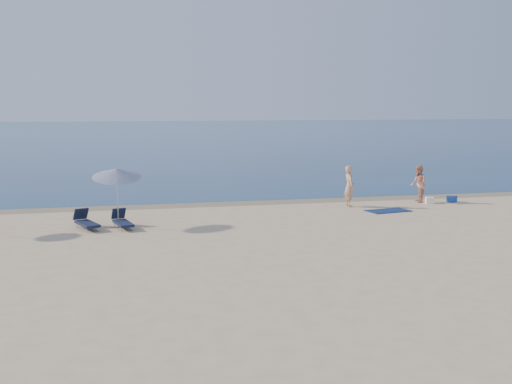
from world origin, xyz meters
TOP-DOWN VIEW (x-y plane):
  - sea at (0.00, 100.00)m, footprint 240.00×160.00m
  - wet_sand_strip at (0.00, 19.40)m, footprint 240.00×1.60m
  - person_left at (2.65, 17.29)m, footprint 0.46×0.70m
  - person_right at (6.42, 17.73)m, footprint 0.91×1.04m
  - beach_towel at (3.87, 15.61)m, footprint 2.06×1.38m
  - white_bag at (6.77, 17.23)m, footprint 0.43×0.39m
  - blue_cooler at (8.07, 17.41)m, footprint 0.51×0.43m
  - umbrella_near at (-7.99, 14.73)m, footprint 1.95×1.97m
  - lounger_left at (-9.20, 14.40)m, footprint 1.09×1.75m
  - lounger_right at (-7.84, 14.27)m, footprint 0.86×1.69m

SIDE VIEW (x-z plane):
  - wet_sand_strip at x=0.00m, z-range 0.00..0.00m
  - sea at x=0.00m, z-range 0.00..0.01m
  - beach_towel at x=3.87m, z-range 0.00..0.03m
  - white_bag at x=6.77m, z-range 0.00..0.31m
  - blue_cooler at x=8.07m, z-range 0.00..0.31m
  - lounger_right at x=-7.84m, z-range -0.10..0.61m
  - lounger_left at x=-9.20m, z-range -0.10..0.64m
  - person_right at x=6.42m, z-range 0.00..1.81m
  - person_left at x=2.65m, z-range 0.00..1.92m
  - umbrella_near at x=-7.99m, z-range 0.85..3.35m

